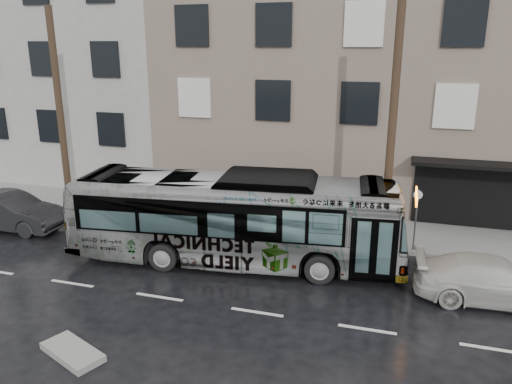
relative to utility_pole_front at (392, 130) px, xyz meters
The scene contains 11 objects.
ground 8.65m from the utility_pole_front, 153.08° to the right, with size 120.00×120.00×0.00m, color black.
sidewalk 8.11m from the utility_pole_front, 166.17° to the left, with size 90.00×3.60×0.15m, color gray.
building_taupe 9.56m from the utility_pole_front, 99.07° to the left, with size 20.00×12.00×11.00m, color gray.
building_grey 27.02m from the utility_pole_front, 156.02° to the left, with size 26.00×15.00×16.00m, color #B1ADA7.
utility_pole_front is the anchor object (origin of this frame).
utility_pole_rear 14.00m from the utility_pole_front, behind, with size 0.30×0.30×9.00m, color #3E2E1F.
sign_post 3.48m from the utility_pole_front, ahead, with size 0.06×0.06×2.40m, color slate.
bus 6.45m from the utility_pole_front, 153.37° to the right, with size 2.77×11.85×3.30m, color #B2B2B2.
white_sedan 6.06m from the utility_pole_front, 41.40° to the right, with size 1.93×4.74×1.38m, color #BBB9B2.
dark_sedan 15.99m from the utility_pole_front, behind, with size 1.66×4.76×1.57m, color black.
slush_pile 12.53m from the utility_pole_front, 128.08° to the right, with size 1.80×0.80×0.18m, color #A09E98.
Camera 1 is at (6.96, -15.07, 7.63)m, focal length 35.00 mm.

